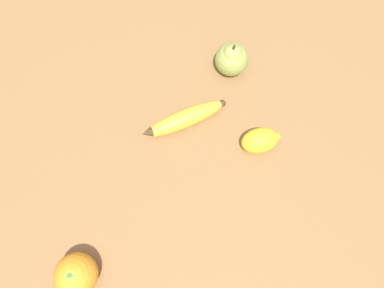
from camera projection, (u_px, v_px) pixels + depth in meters
The scene contains 5 objects.
ground_plane at pixel (165, 182), 0.80m from camera, with size 3.00×3.00×0.00m, color olive.
banana at pixel (184, 119), 0.83m from camera, with size 0.04×0.20×0.04m.
orange at pixel (76, 275), 0.71m from camera, with size 0.08×0.08×0.08m.
pear at pixel (232, 58), 0.85m from camera, with size 0.08×0.08×0.09m.
lemon at pixel (260, 140), 0.80m from camera, with size 0.07×0.09×0.05m.
Camera 1 is at (-0.17, 0.01, 0.79)m, focal length 35.00 mm.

